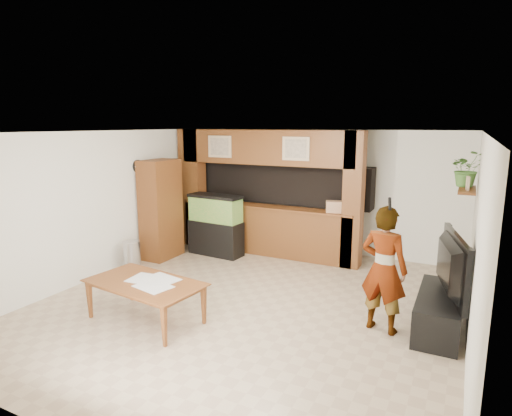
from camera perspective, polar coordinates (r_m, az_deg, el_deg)
The scene contains 22 objects.
floor at distance 6.73m, azimuth -0.93°, elevation -12.67°, with size 6.50×6.50×0.00m, color tan.
ceiling at distance 6.15m, azimuth -1.01°, elevation 10.06°, with size 6.50×6.50×0.00m, color white.
wall_back at distance 9.27m, azimuth 8.34°, elevation 2.25°, with size 6.00×6.00×0.00m, color silver.
wall_left at distance 8.12m, azimuth -20.11°, elevation 0.42°, with size 6.50×6.50×0.00m, color silver.
wall_right at distance 5.64m, azimuth 27.29°, elevation -4.67°, with size 6.50×6.50×0.00m, color silver.
partition at distance 9.05m, azimuth 1.40°, elevation 2.23°, with size 4.20×0.99×2.60m.
wall_clock at distance 8.72m, azimuth -15.45°, elevation 5.38°, with size 0.05×0.25×0.25m.
wall_shelf at distance 7.48m, azimuth 26.33°, elevation 2.18°, with size 0.25×0.90×0.04m, color brown.
pantry_cabinet at distance 8.91m, azimuth -12.57°, elevation -0.17°, with size 0.50×0.82×2.01m, color brown.
trash_can at distance 8.36m, azimuth -16.18°, elevation -6.18°, with size 0.32×0.32×0.58m, color #B2B2B7.
aquarium at distance 8.99m, azimuth -5.39°, elevation -2.36°, with size 1.15×0.43×1.28m.
tv_stand at distance 6.38m, azimuth 23.19°, elevation -12.59°, with size 0.54×1.48×0.49m, color black.
television at distance 6.15m, azimuth 23.66°, elevation -6.94°, with size 1.43×0.19×0.83m, color black.
photo_frame at distance 7.29m, azimuth 26.40°, elevation 2.97°, with size 0.03×0.16×0.21m, color tan.
potted_plant at distance 7.68m, azimuth 26.32°, elevation 4.73°, with size 0.52×0.45×0.58m, color #3F6F2C.
person at distance 5.89m, azimuth 16.67°, elevation -7.83°, with size 0.62×0.41×1.70m, color #9A7E54.
microphone at distance 5.50m, azimuth 17.41°, elevation 0.53°, with size 0.04×0.04×0.17m, color black.
dining_table at distance 6.27m, azimuth -14.70°, elevation -12.03°, with size 1.63×0.91×0.57m, color brown.
newspaper_a at distance 6.25m, azimuth -14.14°, elevation -9.20°, with size 0.54×0.39×0.01m, color silver.
newspaper_b at distance 5.98m, azimuth -13.53°, elevation -10.13°, with size 0.49×0.35×0.01m, color silver.
newspaper_c at distance 6.21m, azimuth -12.55°, elevation -9.26°, with size 0.50×0.36×0.01m, color silver.
counter_box at distance 8.37m, azimuth 10.43°, elevation 0.17°, with size 0.32×0.22×0.22m, color #AA7D5C.
Camera 1 is at (2.84, -5.46, 2.72)m, focal length 30.00 mm.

